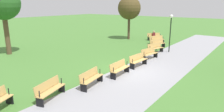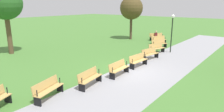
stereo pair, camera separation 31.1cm
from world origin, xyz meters
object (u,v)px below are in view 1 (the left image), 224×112
(bench_1, at_px, (157,39))
(tree_1, at_px, (129,8))
(bench_0, at_px, (154,36))
(bench_8, at_px, (50,89))
(bench_4, at_px, (149,53))
(person_seated, at_px, (154,35))
(bench_2, at_px, (157,43))
(tree_0, at_px, (3,4))
(bench_7, at_px, (91,78))
(bench_3, at_px, (155,48))
(bench_5, at_px, (138,60))
(bench_6, at_px, (119,68))
(lamp_post, at_px, (171,26))

(bench_1, bearing_deg, tree_1, -68.67)
(bench_0, distance_m, bench_8, 18.22)
(bench_4, bearing_deg, person_seated, -147.29)
(bench_8, bearing_deg, bench_2, 166.86)
(tree_0, bearing_deg, bench_8, 72.83)
(bench_4, relative_size, bench_7, 1.00)
(bench_8, bearing_deg, tree_1, -176.42)
(bench_7, bearing_deg, bench_3, 173.42)
(bench_2, relative_size, tree_0, 0.30)
(bench_0, height_order, bench_5, same)
(bench_3, bearing_deg, bench_8, 16.40)
(bench_1, bearing_deg, bench_0, -117.85)
(bench_0, height_order, bench_3, same)
(person_seated, bearing_deg, bench_1, 69.65)
(bench_4, xyz_separation_m, bench_6, (4.70, 0.27, 0.00))
(tree_1, bearing_deg, person_seated, 112.13)
(bench_3, distance_m, bench_8, 11.64)
(bench_8, relative_size, tree_1, 0.34)
(bench_4, distance_m, tree_1, 10.36)
(tree_0, bearing_deg, bench_5, 108.59)
(bench_1, relative_size, bench_5, 0.99)
(tree_0, bearing_deg, person_seated, 153.10)
(bench_2, bearing_deg, tree_0, -19.22)
(person_seated, bearing_deg, bench_4, 58.95)
(bench_2, distance_m, bench_8, 13.88)
(tree_0, bearing_deg, bench_3, 128.91)
(bench_1, relative_size, bench_2, 0.98)
(bench_5, height_order, person_seated, person_seated)
(bench_7, xyz_separation_m, tree_1, (-14.28, -6.56, 3.45))
(bench_0, height_order, bench_6, same)
(bench_3, bearing_deg, bench_1, -140.78)
(bench_1, relative_size, person_seated, 1.47)
(bench_6, xyz_separation_m, lamp_post, (-8.08, 0.12, 2.01))
(bench_5, height_order, bench_7, same)
(bench_1, relative_size, lamp_post, 0.50)
(bench_1, bearing_deg, bench_2, 55.61)
(bench_4, xyz_separation_m, bench_5, (2.34, 0.27, 0.00))
(bench_3, xyz_separation_m, bench_4, (2.30, 0.53, 0.00))
(bench_7, relative_size, tree_1, 0.34)
(bench_4, xyz_separation_m, person_seated, (-8.45, -3.57, 0.16))
(bench_7, relative_size, bench_8, 1.00)
(bench_1, distance_m, person_seated, 2.19)
(bench_1, xyz_separation_m, bench_3, (4.34, 1.82, 0.00))
(bench_1, height_order, tree_1, tree_1)
(bench_2, height_order, tree_1, tree_1)
(bench_7, bearing_deg, tree_1, -165.17)
(bench_2, bearing_deg, tree_1, -94.48)
(tree_1, bearing_deg, bench_0, 115.15)
(bench_2, bearing_deg, bench_6, 32.74)
(bench_7, xyz_separation_m, lamp_post, (-10.43, 0.39, 2.01))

